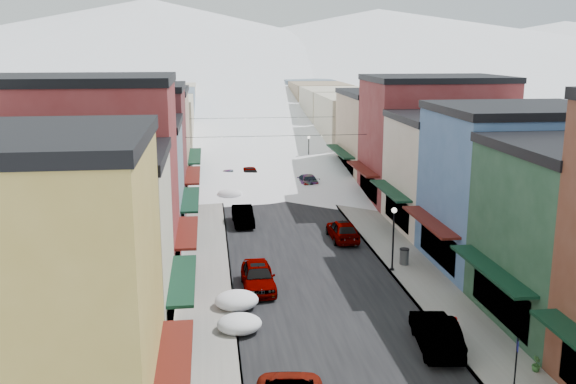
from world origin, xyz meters
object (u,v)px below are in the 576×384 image
object	(u,v)px
streetlamp_near	(393,231)
car_dark_hatch	(243,216)
car_green_sedan	(436,332)
car_silver_sedan	(258,276)
fire_hydrant	(455,324)
trash_can	(404,256)

from	to	relation	value
streetlamp_near	car_dark_hatch	bearing A→B (deg)	125.34
car_green_sedan	streetlamp_near	bearing A→B (deg)	-87.96
car_dark_hatch	car_green_sedan	world-z (taller)	car_green_sedan
car_silver_sedan	fire_hydrant	size ratio (longest dim) A/B	6.40
car_silver_sedan	car_green_sedan	xyz separation A→B (m)	(7.80, -8.62, -0.00)
car_dark_hatch	trash_can	bearing A→B (deg)	-50.95
car_green_sedan	fire_hydrant	size ratio (longest dim) A/B	6.61
car_dark_hatch	trash_can	size ratio (longest dim) A/B	4.21
trash_can	car_dark_hatch	bearing A→B (deg)	130.89
streetlamp_near	trash_can	bearing A→B (deg)	42.32
car_silver_sedan	trash_can	xyz separation A→B (m)	(9.79, 2.84, -0.11)
car_green_sedan	trash_can	size ratio (longest dim) A/B	4.60
fire_hydrant	trash_can	world-z (taller)	trash_can
car_silver_sedan	car_dark_hatch	bearing A→B (deg)	89.72
trash_can	streetlamp_near	world-z (taller)	streetlamp_near
fire_hydrant	streetlamp_near	distance (m)	9.33
car_silver_sedan	car_dark_hatch	xyz separation A→B (m)	(-0.09, 14.25, -0.07)
fire_hydrant	trash_can	distance (m)	10.03
car_dark_hatch	streetlamp_near	size ratio (longest dim) A/B	1.09
car_silver_sedan	car_green_sedan	world-z (taller)	car_silver_sedan
car_silver_sedan	trash_can	world-z (taller)	car_silver_sedan
car_green_sedan	streetlamp_near	world-z (taller)	streetlamp_near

